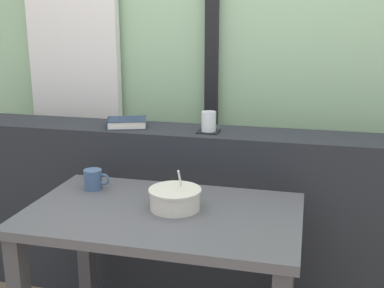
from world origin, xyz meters
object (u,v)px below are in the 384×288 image
at_px(juice_glass, 209,122).
at_px(ceramic_mug, 93,179).
at_px(breakfast_table, 163,240).
at_px(closed_book, 126,123).
at_px(soup_bowl, 175,199).
at_px(coaster_square, 209,132).

distance_m(juice_glass, ceramic_mug, 0.59).
bearing_deg(ceramic_mug, juice_glass, 42.51).
xyz_separation_m(breakfast_table, closed_book, (-0.35, 0.55, 0.32)).
xyz_separation_m(juice_glass, soup_bowl, (-0.02, -0.50, -0.19)).
bearing_deg(soup_bowl, juice_glass, 87.52).
bearing_deg(closed_book, juice_glass, -2.58).
xyz_separation_m(coaster_square, soup_bowl, (-0.02, -0.50, -0.15)).
distance_m(coaster_square, ceramic_mug, 0.58).
bearing_deg(ceramic_mug, breakfast_table, -23.21).
distance_m(coaster_square, closed_book, 0.42).
relative_size(coaster_square, juice_glass, 1.08).
bearing_deg(soup_bowl, closed_book, 127.14).
bearing_deg(coaster_square, juice_glass, 0.00).
distance_m(breakfast_table, closed_book, 0.73).
height_order(juice_glass, closed_book, juice_glass).
height_order(closed_book, soup_bowl, closed_book).
distance_m(coaster_square, juice_glass, 0.05).
height_order(coaster_square, ceramic_mug, coaster_square).
xyz_separation_m(juice_glass, ceramic_mug, (-0.41, -0.38, -0.19)).
xyz_separation_m(coaster_square, juice_glass, (0.00, 0.00, 0.05)).
relative_size(juice_glass, ceramic_mug, 0.82).
height_order(closed_book, ceramic_mug, closed_book).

